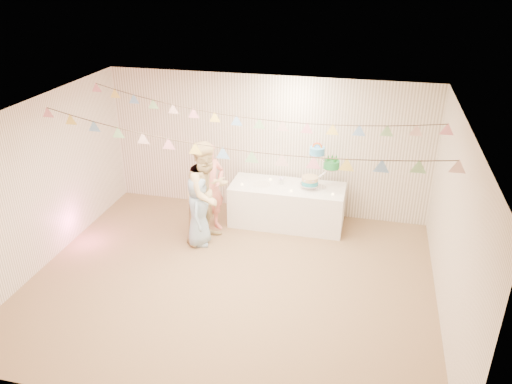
% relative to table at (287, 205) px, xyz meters
% --- Properties ---
extents(floor, '(6.00, 6.00, 0.00)m').
position_rel_table_xyz_m(floor, '(-0.50, -1.97, -0.38)').
color(floor, '#816445').
rests_on(floor, ground).
extents(ceiling, '(6.00, 6.00, 0.00)m').
position_rel_table_xyz_m(ceiling, '(-0.50, -1.97, 2.22)').
color(ceiling, white).
rests_on(ceiling, ground).
extents(back_wall, '(6.00, 6.00, 0.00)m').
position_rel_table_xyz_m(back_wall, '(-0.50, 0.53, 0.92)').
color(back_wall, white).
rests_on(back_wall, ground).
extents(front_wall, '(6.00, 6.00, 0.00)m').
position_rel_table_xyz_m(front_wall, '(-0.50, -4.47, 0.92)').
color(front_wall, white).
rests_on(front_wall, ground).
extents(left_wall, '(5.00, 5.00, 0.00)m').
position_rel_table_xyz_m(left_wall, '(-3.50, -1.97, 0.92)').
color(left_wall, white).
rests_on(left_wall, ground).
extents(right_wall, '(5.00, 5.00, 0.00)m').
position_rel_table_xyz_m(right_wall, '(2.50, -1.97, 0.92)').
color(right_wall, white).
rests_on(right_wall, ground).
extents(table, '(2.03, 0.81, 0.76)m').
position_rel_table_xyz_m(table, '(0.00, 0.00, 0.00)').
color(table, white).
rests_on(table, floor).
extents(cake_stand, '(0.71, 0.42, 0.79)m').
position_rel_table_xyz_m(cake_stand, '(0.55, 0.05, 0.76)').
color(cake_stand, silver).
rests_on(cake_stand, table).
extents(cake_bottom, '(0.31, 0.31, 0.15)m').
position_rel_table_xyz_m(cake_bottom, '(0.40, -0.01, 0.46)').
color(cake_bottom, teal).
rests_on(cake_bottom, cake_stand).
extents(cake_middle, '(0.27, 0.27, 0.22)m').
position_rel_table_xyz_m(cake_middle, '(0.73, 0.14, 0.73)').
color(cake_middle, '#1C833B').
rests_on(cake_middle, cake_stand).
extents(cake_top_tier, '(0.25, 0.25, 0.19)m').
position_rel_table_xyz_m(cake_top_tier, '(0.49, 0.02, 1.00)').
color(cake_top_tier, '#45A0DA').
rests_on(cake_top_tier, cake_stand).
extents(platter, '(0.32, 0.32, 0.02)m').
position_rel_table_xyz_m(platter, '(-0.47, -0.05, 0.38)').
color(platter, white).
rests_on(platter, table).
extents(posy, '(0.12, 0.12, 0.14)m').
position_rel_table_xyz_m(posy, '(-0.12, 0.05, 0.44)').
color(posy, white).
rests_on(posy, table).
extents(person_adult_a, '(0.66, 0.72, 1.65)m').
position_rel_table_xyz_m(person_adult_a, '(-1.27, -0.54, 0.44)').
color(person_adult_a, '#ED877C').
rests_on(person_adult_a, floor).
extents(person_adult_b, '(1.01, 1.09, 1.78)m').
position_rel_table_xyz_m(person_adult_b, '(-1.21, -0.86, 0.51)').
color(person_adult_b, '#D6BC84').
rests_on(person_adult_b, floor).
extents(person_child, '(0.48, 0.66, 1.23)m').
position_rel_table_xyz_m(person_child, '(-1.32, -1.03, 0.23)').
color(person_child, '#8FAFCA').
rests_on(person_child, floor).
extents(bunting_back, '(5.60, 1.10, 0.40)m').
position_rel_table_xyz_m(bunting_back, '(-0.50, -0.87, 1.97)').
color(bunting_back, pink).
rests_on(bunting_back, ceiling).
extents(bunting_front, '(5.60, 0.90, 0.36)m').
position_rel_table_xyz_m(bunting_front, '(-0.50, -2.17, 1.94)').
color(bunting_front, '#72A5E5').
rests_on(bunting_front, ceiling).
extents(tealight_0, '(0.04, 0.04, 0.03)m').
position_rel_table_xyz_m(tealight_0, '(-0.80, -0.15, 0.40)').
color(tealight_0, '#FFD88C').
rests_on(tealight_0, table).
extents(tealight_1, '(0.04, 0.04, 0.03)m').
position_rel_table_xyz_m(tealight_1, '(-0.35, 0.18, 0.40)').
color(tealight_1, '#FFD88C').
rests_on(tealight_1, table).
extents(tealight_2, '(0.04, 0.04, 0.03)m').
position_rel_table_xyz_m(tealight_2, '(0.10, -0.22, 0.40)').
color(tealight_2, '#FFD88C').
rests_on(tealight_2, table).
extents(tealight_3, '(0.04, 0.04, 0.03)m').
position_rel_table_xyz_m(tealight_3, '(0.35, 0.22, 0.40)').
color(tealight_3, '#FFD88C').
rests_on(tealight_3, table).
extents(tealight_4, '(0.04, 0.04, 0.03)m').
position_rel_table_xyz_m(tealight_4, '(0.82, -0.18, 0.40)').
color(tealight_4, '#FFD88C').
rests_on(tealight_4, table).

